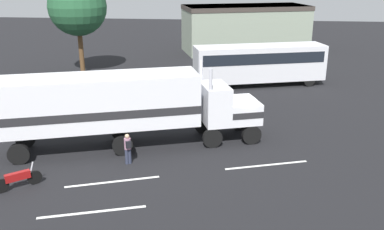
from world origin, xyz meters
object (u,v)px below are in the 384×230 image
(motorcycle, at_px, (18,179))
(tree_left, at_px, (77,7))
(parked_bus, at_px, (260,61))
(parked_car, at_px, (141,91))
(person_bystander, at_px, (128,148))
(semi_truck, at_px, (122,104))

(motorcycle, xyz_separation_m, tree_left, (-4.83, 21.88, 5.70))
(parked_bus, height_order, parked_car, parked_bus)
(person_bystander, relative_size, motorcycle, 0.98)
(motorcycle, bearing_deg, parked_bus, 58.70)
(semi_truck, distance_m, parked_bus, 16.25)
(parked_car, bearing_deg, semi_truck, -84.40)
(person_bystander, bearing_deg, tree_left, 115.92)
(person_bystander, xyz_separation_m, parked_bus, (7.33, 16.18, 1.17))
(parked_bus, xyz_separation_m, parked_car, (-8.94, -5.69, -1.26))
(tree_left, bearing_deg, motorcycle, -77.54)
(parked_car, bearing_deg, parked_bus, 32.46)
(person_bystander, height_order, motorcycle, person_bystander)
(parked_bus, bearing_deg, motorcycle, -121.30)
(semi_truck, xyz_separation_m, tree_left, (-8.38, 16.76, 3.65))
(parked_bus, bearing_deg, person_bystander, -114.37)
(semi_truck, xyz_separation_m, parked_bus, (8.12, 14.07, -0.46))
(parked_car, distance_m, tree_left, 12.50)
(semi_truck, distance_m, motorcycle, 6.56)
(parked_car, distance_m, motorcycle, 13.78)
(semi_truck, bearing_deg, tree_left, 116.57)
(semi_truck, height_order, parked_car, semi_truck)
(tree_left, bearing_deg, parked_bus, -9.26)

